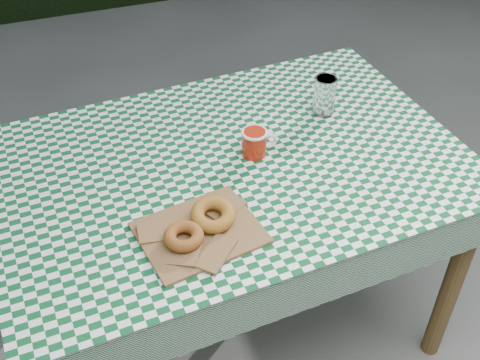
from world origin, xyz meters
The scene contains 8 objects.
ground centered at (0.00, 0.00, 0.00)m, with size 60.00×60.00×0.00m, color #4B4C47.
table centered at (-0.08, 0.05, 0.38)m, with size 1.31×0.87×0.75m, color brown.
tablecloth centered at (-0.08, 0.05, 0.75)m, with size 1.33×0.89×0.01m, color #0B4822.
paper_bag centered at (-0.24, -0.19, 0.76)m, with size 0.29×0.23×0.02m, color brown.
bagel_front centered at (-0.29, -0.21, 0.79)m, with size 0.10×0.10×0.03m, color brown.
bagel_back centered at (-0.20, -0.17, 0.79)m, with size 0.11×0.11×0.04m, color #A57622.
coffee_mug centered at (0.00, 0.07, 0.80)m, with size 0.14×0.14×0.08m, color #A11C0A, non-canonical shape.
drinking_glass centered at (0.28, 0.19, 0.82)m, with size 0.07×0.07×0.12m, color white.
Camera 1 is at (-0.49, -1.19, 1.82)m, focal length 44.57 mm.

